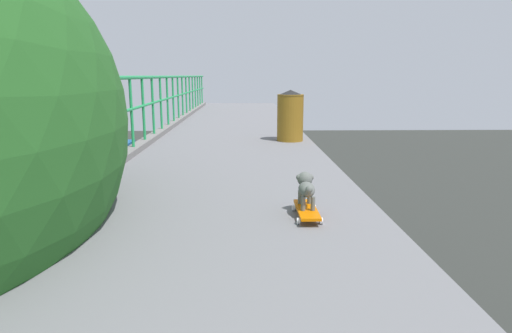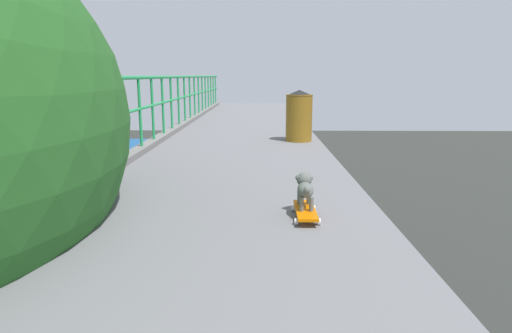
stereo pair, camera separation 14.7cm
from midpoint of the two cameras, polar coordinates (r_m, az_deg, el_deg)
The scene contains 4 objects.
city_bus at distance 27.58m, azimuth -20.69°, elevation -0.95°, with size 2.75×10.56×3.05m.
toy_skateboard at distance 3.65m, azimuth 5.49°, elevation -5.70°, with size 0.21×0.54×0.08m.
small_dog at distance 3.67m, azimuth 5.41°, elevation -2.64°, with size 0.15×0.37×0.28m.
litter_bin at distance 7.87m, azimuth 3.95°, elevation 6.72°, with size 0.48×0.48×0.91m.
Camera 1 is at (1.47, -0.07, 7.46)m, focal length 30.66 mm.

